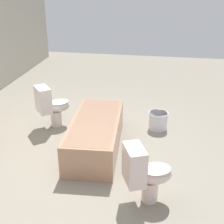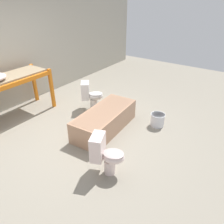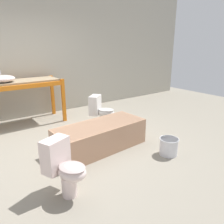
{
  "view_description": "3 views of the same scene",
  "coord_description": "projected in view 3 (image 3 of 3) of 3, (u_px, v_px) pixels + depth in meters",
  "views": [
    {
      "loc": [
        -3.27,
        -1.33,
        2.31
      ],
      "look_at": [
        0.67,
        -0.63,
        0.5
      ],
      "focal_mm": 50.0,
      "sensor_mm": 36.0,
      "label": 1
    },
    {
      "loc": [
        -2.62,
        -2.79,
        2.57
      ],
      "look_at": [
        0.51,
        -0.6,
        0.46
      ],
      "focal_mm": 35.0,
      "sensor_mm": 36.0,
      "label": 2
    },
    {
      "loc": [
        -1.38,
        -3.33,
        1.73
      ],
      "look_at": [
        0.63,
        -0.58,
        0.67
      ],
      "focal_mm": 35.0,
      "sensor_mm": 36.0,
      "label": 3
    }
  ],
  "objects": [
    {
      "name": "toilet_near",
      "position": [
        101.0,
        110.0,
        4.66
      ],
      "size": [
        0.56,
        0.59,
        0.69
      ],
      "rotation": [
        0.0,
        0.0,
        0.68
      ],
      "color": "white",
      "rests_on": "ground_plane"
    },
    {
      "name": "sink_basin",
      "position": [
        2.0,
        79.0,
        4.41
      ],
      "size": [
        0.5,
        0.42,
        0.23
      ],
      "color": "silver",
      "rests_on": "shelving_rack"
    },
    {
      "name": "warehouse_wall_rear",
      "position": [
        21.0,
        50.0,
        5.04
      ],
      "size": [
        10.8,
        0.08,
        3.2
      ],
      "color": "#B2AD9E",
      "rests_on": "ground_plane"
    },
    {
      "name": "shelving_rack",
      "position": [
        19.0,
        88.0,
        4.7
      ],
      "size": [
        1.77,
        0.74,
        0.99
      ],
      "color": "orange",
      "rests_on": "ground_plane"
    },
    {
      "name": "bathtub_main",
      "position": [
        101.0,
        134.0,
        3.73
      ],
      "size": [
        1.61,
        0.75,
        0.44
      ],
      "rotation": [
        0.0,
        0.0,
        0.07
      ],
      "color": "tan",
      "rests_on": "ground_plane"
    },
    {
      "name": "ground_plane",
      "position": [
        64.0,
        146.0,
        3.86
      ],
      "size": [
        12.0,
        12.0,
        0.0
      ],
      "primitive_type": "plane",
      "color": "gray"
    },
    {
      "name": "toilet_far",
      "position": [
        64.0,
        166.0,
        2.53
      ],
      "size": [
        0.48,
        0.59,
        0.69
      ],
      "rotation": [
        0.0,
        0.0,
        0.4
      ],
      "color": "silver",
      "rests_on": "ground_plane"
    },
    {
      "name": "bucket_white",
      "position": [
        169.0,
        146.0,
        3.54
      ],
      "size": [
        0.31,
        0.31,
        0.28
      ],
      "color": "silver",
      "rests_on": "ground_plane"
    }
  ]
}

